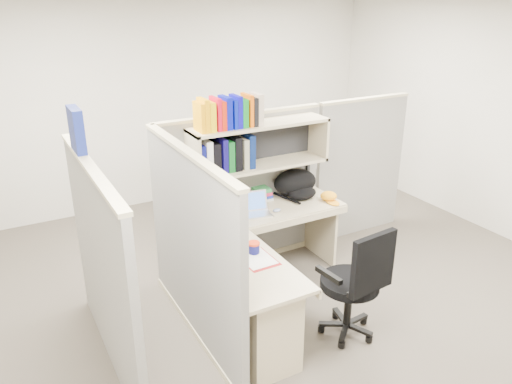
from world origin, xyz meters
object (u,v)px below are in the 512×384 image
laptop (256,205)px  snack_canister (254,247)px  desk (264,290)px  task_chair (353,299)px  backpack (298,184)px

laptop → snack_canister: size_ratio=2.96×
desk → task_chair: bearing=-30.8°
desk → backpack: (0.95, 0.96, 0.43)m
laptop → backpack: size_ratio=0.62×
laptop → task_chair: (0.28, -1.15, -0.47)m
snack_canister → task_chair: task_chair is taller
snack_canister → task_chair: bearing=-37.1°
backpack → snack_canister: (-0.98, -0.84, -0.09)m
backpack → task_chair: 1.46m
task_chair → snack_canister: bearing=142.9°
backpack → desk: bearing=-130.2°
desk → task_chair: (0.63, -0.37, -0.08)m
desk → snack_canister: (-0.03, 0.12, 0.34)m
laptop → task_chair: task_chair is taller
laptop → snack_canister: laptop is taller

